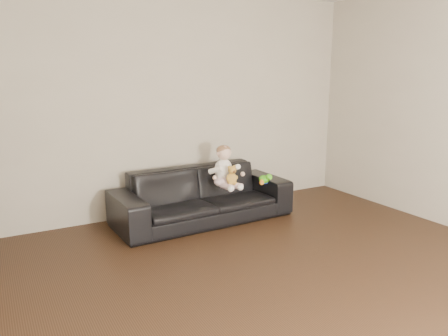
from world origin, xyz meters
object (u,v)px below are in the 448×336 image
sofa (203,195)px  teddy_bear (232,176)px  baby (225,169)px  toy_green (264,179)px  toy_rattle (262,183)px  toy_blue_disc (264,182)px

sofa → teddy_bear: size_ratio=9.24×
baby → toy_green: baby is taller
sofa → toy_green: 0.75m
teddy_bear → toy_rattle: teddy_bear is taller
baby → teddy_bear: (0.01, -0.15, -0.05)m
sofa → toy_green: bearing=-16.1°
toy_green → toy_blue_disc: size_ratio=1.33×
sofa → teddy_bear: 0.43m
baby → toy_green: (0.49, -0.07, -0.16)m
teddy_bear → toy_green: (0.48, 0.08, -0.12)m
sofa → baby: 0.40m
teddy_bear → toy_rattle: size_ratio=3.69×
baby → teddy_bear: bearing=-98.2°
toy_green → toy_rattle: bearing=-140.0°
sofa → toy_rattle: sofa is taller
toy_rattle → toy_blue_disc: (0.08, 0.08, -0.02)m
toy_green → toy_rattle: (-0.07, -0.06, -0.02)m
sofa → toy_blue_disc: 0.75m
baby → toy_green: 0.52m
baby → toy_blue_disc: baby is taller
teddy_bear → toy_blue_disc: size_ratio=2.11×
sofa → toy_blue_disc: size_ratio=19.53×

